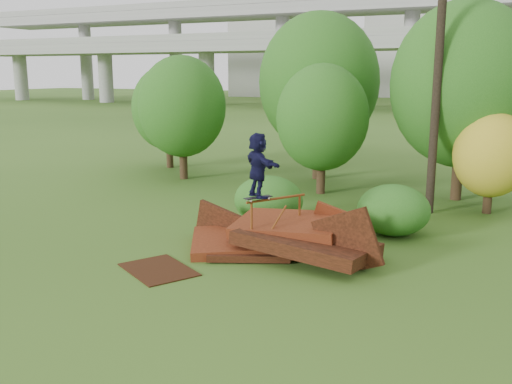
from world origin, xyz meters
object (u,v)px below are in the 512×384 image
at_px(scrap_pile, 283,238).
at_px(utility_pole, 439,56).
at_px(flat_plate, 159,270).
at_px(skater, 258,165).

bearing_deg(scrap_pile, utility_pole, 65.56).
xyz_separation_m(flat_plate, utility_pole, (4.96, 8.66, 5.14)).
relative_size(scrap_pile, skater, 3.56).
distance_m(flat_plate, utility_pole, 11.23).
bearing_deg(scrap_pile, skater, -137.96).
xyz_separation_m(scrap_pile, flat_plate, (-2.18, -2.52, -0.38)).
xyz_separation_m(skater, flat_plate, (-1.67, -2.07, -2.36)).
bearing_deg(utility_pole, flat_plate, -119.82).
distance_m(scrap_pile, skater, 2.09).
bearing_deg(skater, utility_pole, -78.07).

